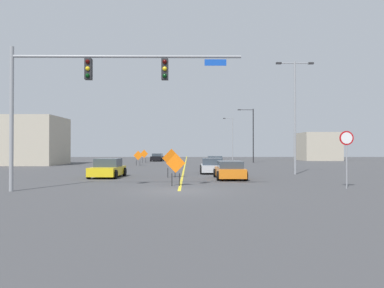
{
  "coord_description": "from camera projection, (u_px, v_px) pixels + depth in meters",
  "views": [
    {
      "loc": [
        0.47,
        -18.83,
        2.13
      ],
      "look_at": [
        0.94,
        32.31,
        2.76
      ],
      "focal_mm": 35.19,
      "sensor_mm": 36.0,
      "label": 1
    }
  ],
  "objects": [
    {
      "name": "road_centre_stripe",
      "position": [
        186.0,
        162.0,
        61.55
      ],
      "size": [
        0.16,
        85.51,
        0.01
      ],
      "color": "yellow",
      "rests_on": "ground"
    },
    {
      "name": "stop_sign",
      "position": [
        347.0,
        148.0,
        20.03
      ],
      "size": [
        0.76,
        0.07,
        3.07
      ],
      "color": "gray",
      "rests_on": "ground"
    },
    {
      "name": "car_black_distant",
      "position": [
        157.0,
        157.0,
        63.64
      ],
      "size": [
        2.14,
        4.38,
        1.3
      ],
      "color": "black",
      "rests_on": "ground"
    },
    {
      "name": "roadside_building_west",
      "position": [
        31.0,
        141.0,
        49.6
      ],
      "size": [
        7.85,
        8.34,
        6.31
      ],
      "color": "#B2A893",
      "rests_on": "ground"
    },
    {
      "name": "car_orange_mid",
      "position": [
        230.0,
        170.0,
        26.39
      ],
      "size": [
        2.05,
        4.31,
        1.26
      ],
      "color": "orange",
      "rests_on": "ground"
    },
    {
      "name": "car_silver_far",
      "position": [
        212.0,
        166.0,
        32.68
      ],
      "size": [
        2.18,
        4.63,
        1.31
      ],
      "color": "#B7BABF",
      "rests_on": "ground"
    },
    {
      "name": "street_lamp_far_left",
      "position": [
        295.0,
        109.0,
        31.09
      ],
      "size": [
        3.12,
        0.24,
        9.36
      ],
      "color": "gray",
      "rests_on": "ground"
    },
    {
      "name": "construction_sign_right_lane",
      "position": [
        138.0,
        156.0,
        47.07
      ],
      "size": [
        1.18,
        0.27,
        1.86
      ],
      "color": "orange",
      "rests_on": "ground"
    },
    {
      "name": "car_yellow_passing",
      "position": [
        108.0,
        169.0,
        27.94
      ],
      "size": [
        2.29,
        4.25,
        1.39
      ],
      "color": "gold",
      "rests_on": "ground"
    },
    {
      "name": "construction_sign_left_shoulder",
      "position": [
        171.0,
        159.0,
        27.69
      ],
      "size": [
        1.36,
        0.34,
        2.12
      ],
      "color": "orange",
      "rests_on": "ground"
    },
    {
      "name": "street_lamp_far_right",
      "position": [
        232.0,
        136.0,
        71.39
      ],
      "size": [
        1.89,
        0.24,
        8.02
      ],
      "color": "gray",
      "rests_on": "ground"
    },
    {
      "name": "street_lamp_near_left",
      "position": [
        252.0,
        133.0,
        57.01
      ],
      "size": [
        2.44,
        0.24,
        8.18
      ],
      "color": "black",
      "rests_on": "ground"
    },
    {
      "name": "traffic_signal_assembly",
      "position": [
        87.0,
        83.0,
        18.81
      ],
      "size": [
        11.59,
        0.44,
        7.25
      ],
      "color": "gray",
      "rests_on": "ground"
    },
    {
      "name": "roadside_building_east",
      "position": [
        317.0,
        147.0,
        68.53
      ],
      "size": [
        6.44,
        7.81,
        5.0
      ],
      "color": "#B2A893",
      "rests_on": "ground"
    },
    {
      "name": "car_white_approaching",
      "position": [
        215.0,
        162.0,
        42.25
      ],
      "size": [
        2.0,
        4.2,
        1.3
      ],
      "color": "white",
      "rests_on": "ground"
    },
    {
      "name": "construction_sign_left_lane",
      "position": [
        144.0,
        155.0,
        55.44
      ],
      "size": [
        1.2,
        0.33,
        1.97
      ],
      "color": "orange",
      "rests_on": "ground"
    },
    {
      "name": "construction_sign_right_shoulder",
      "position": [
        176.0,
        165.0,
        21.38
      ],
      "size": [
        1.11,
        0.16,
        1.85
      ],
      "color": "orange",
      "rests_on": "ground"
    },
    {
      "name": "ground",
      "position": [
        179.0,
        191.0,
        18.8
      ],
      "size": [
        153.92,
        153.92,
        0.0
      ],
      "primitive_type": "plane",
      "color": "#444447"
    }
  ]
}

